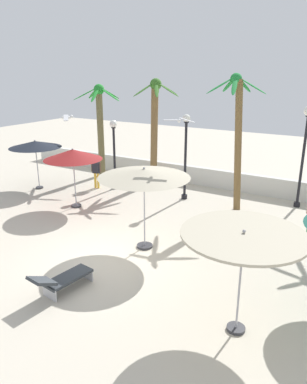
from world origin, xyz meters
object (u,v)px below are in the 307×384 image
Objects in this scene: palm_tree_0 at (237,130)px; palm_tree_3 at (100,121)px; seagull_1 at (67,117)px; patio_umbrella_3 at (35,145)px; lounge_chair_0 at (62,279)px; seagull_2 at (179,121)px; lamp_post_3 at (305,141)px; palm_tree_1 at (155,121)px; lamp_post_1 at (114,147)px; patio_umbrella_4 at (244,238)px; patio_umbrella_1 at (144,174)px; lamp_post_0 at (186,149)px; patio_umbrella_0 at (73,155)px; guest_2 at (96,170)px.

palm_tree_0 is 1.12× the size of palm_tree_3.
patio_umbrella_3 is at bearing 146.81° from seagull_1.
seagull_1 is at bearing 124.59° from lounge_chair_0.
palm_tree_0 reaches higher than seagull_2.
lamp_post_3 is at bearing 67.61° from lounge_chair_0.
lamp_post_1 is at bearing -123.13° from palm_tree_1.
patio_umbrella_1 is at bearing 148.57° from patio_umbrella_4.
palm_tree_1 is at bearing 149.28° from lamp_post_0.
lounge_chair_0 is (-1.86, -8.69, -3.11)m from palm_tree_0.
palm_tree_3 is at bearing 115.44° from patio_umbrella_0.
lamp_post_0 is at bearing 10.09° from guest_2.
lamp_post_3 is at bearing 61.86° from seagull_2.
palm_tree_0 reaches higher than lamp_post_1.
patio_umbrella_4 is 0.62× the size of lamp_post_3.
seagull_2 is (9.02, -1.76, 1.99)m from patio_umbrella_3.
patio_umbrella_3 is 2.63× the size of seagull_2.
palm_tree_0 is at bearing -18.16° from palm_tree_1.
guest_2 is (2.57, 1.59, -1.33)m from patio_umbrella_3.
palm_tree_3 reaches higher than seagull_1.
patio_umbrella_0 is 3.16m from guest_2.
patio_umbrella_4 is at bearing -35.22° from guest_2.
patio_umbrella_3 is at bearing -139.86° from palm_tree_1.
palm_tree_0 is at bearing 80.56° from seagull_2.
palm_tree_3 reaches higher than seagull_2.
patio_umbrella_0 is 5.24m from palm_tree_1.
patio_umbrella_4 is at bearing -87.71° from lamp_post_3.
seagull_2 is (6.45, -3.35, 3.33)m from guest_2.
seagull_1 is at bearing -57.05° from guest_2.
patio_umbrella_4 is 5.18m from lounge_chair_0.
patio_umbrella_1 reaches higher than lounge_chair_0.
guest_2 is (-9.57, -2.48, -2.02)m from lamp_post_3.
lamp_post_1 is 4.65× the size of seagull_1.
patio_umbrella_4 is 0.69× the size of lamp_post_0.
patio_umbrella_4 is at bearing -69.98° from palm_tree_0.
patio_umbrella_0 is 5.33m from palm_tree_3.
seagull_1 reaches higher than lamp_post_0.
palm_tree_0 is 1.29× the size of lamp_post_3.
patio_umbrella_1 reaches higher than patio_umbrella_3.
guest_2 is (-7.13, -0.72, -2.53)m from palm_tree_0.
patio_umbrella_3 is at bearing -161.53° from lamp_post_0.
seagull_2 is (1.19, 4.62, 3.91)m from lounge_chair_0.
patio_umbrella_0 is 3.11m from lamp_post_1.
patio_umbrella_1 is 1.10× the size of patio_umbrella_4.
patio_umbrella_3 is at bearing -161.46° from lamp_post_3.
lamp_post_0 is at bearing 123.76° from patio_umbrella_4.
guest_2 is (-0.96, 2.66, -1.42)m from patio_umbrella_0.
seagull_2 is at bearing -27.44° from guest_2.
lamp_post_1 reaches higher than guest_2.
palm_tree_0 is 3.04× the size of lounge_chair_0.
guest_2 is 1.64× the size of seagull_2.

